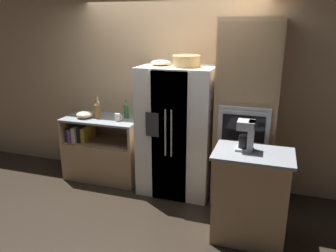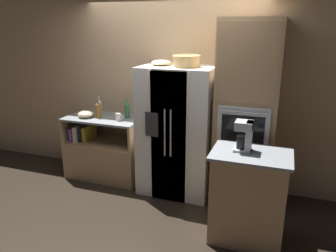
# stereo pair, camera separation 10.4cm
# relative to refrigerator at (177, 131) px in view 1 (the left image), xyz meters

# --- Properties ---
(ground_plane) EXTENTS (20.00, 20.00, 0.00)m
(ground_plane) POSITION_rel_refrigerator_xyz_m (-0.19, -0.06, -0.85)
(ground_plane) COLOR black
(wall_back) EXTENTS (12.00, 0.06, 2.80)m
(wall_back) POSITION_rel_refrigerator_xyz_m (-0.19, 0.39, 0.55)
(wall_back) COLOR tan
(wall_back) RESTS_ON ground_plane
(counter_left) EXTENTS (1.11, 0.61, 0.92)m
(counter_left) POSITION_rel_refrigerator_xyz_m (-1.14, 0.05, -0.51)
(counter_left) COLOR tan
(counter_left) RESTS_ON ground_plane
(refrigerator) EXTENTS (0.95, 0.74, 1.70)m
(refrigerator) POSITION_rel_refrigerator_xyz_m (0.00, 0.00, 0.00)
(refrigerator) COLOR white
(refrigerator) RESTS_ON ground_plane
(wall_oven) EXTENTS (0.71, 0.68, 2.28)m
(wall_oven) POSITION_rel_refrigerator_xyz_m (0.88, 0.04, 0.29)
(wall_oven) COLOR tan
(wall_oven) RESTS_ON ground_plane
(island_counter) EXTENTS (0.79, 0.56, 0.98)m
(island_counter) POSITION_rel_refrigerator_xyz_m (1.04, -0.80, -0.36)
(island_counter) COLOR tan
(island_counter) RESTS_ON ground_plane
(wicker_basket) EXTENTS (0.35, 0.35, 0.14)m
(wicker_basket) POSITION_rel_refrigerator_xyz_m (0.12, -0.03, 0.93)
(wicker_basket) COLOR tan
(wicker_basket) RESTS_ON refrigerator
(fruit_bowl) EXTENTS (0.26, 0.26, 0.07)m
(fruit_bowl) POSITION_rel_refrigerator_xyz_m (-0.23, 0.02, 0.88)
(fruit_bowl) COLOR beige
(fruit_bowl) RESTS_ON refrigerator
(bottle_tall) EXTENTS (0.08, 0.08, 0.26)m
(bottle_tall) POSITION_rel_refrigerator_xyz_m (-1.19, 0.01, 0.19)
(bottle_tall) COLOR brown
(bottle_tall) RESTS_ON counter_left
(bottle_short) EXTENTS (0.06, 0.06, 0.29)m
(bottle_short) POSITION_rel_refrigerator_xyz_m (-1.24, 0.12, 0.19)
(bottle_short) COLOR silver
(bottle_short) RESTS_ON counter_left
(bottle_wide) EXTENTS (0.07, 0.07, 0.27)m
(bottle_wide) POSITION_rel_refrigerator_xyz_m (-0.80, 0.15, 0.19)
(bottle_wide) COLOR #33723F
(bottle_wide) RESTS_ON counter_left
(mug) EXTENTS (0.11, 0.08, 0.11)m
(mug) POSITION_rel_refrigerator_xyz_m (-0.85, -0.03, 0.12)
(mug) COLOR silver
(mug) RESTS_ON counter_left
(mixing_bowl) EXTENTS (0.23, 0.23, 0.09)m
(mixing_bowl) POSITION_rel_refrigerator_xyz_m (-1.37, -0.03, 0.12)
(mixing_bowl) COLOR beige
(mixing_bowl) RESTS_ON counter_left
(coffee_maker) EXTENTS (0.17, 0.17, 0.31)m
(coffee_maker) POSITION_rel_refrigerator_xyz_m (0.96, -0.76, 0.29)
(coffee_maker) COLOR #B2B2B7
(coffee_maker) RESTS_ON island_counter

